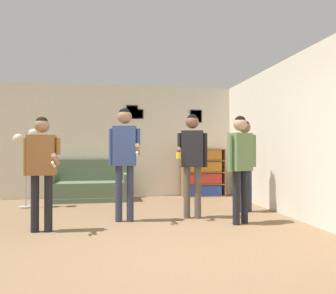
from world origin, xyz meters
TOP-DOWN VIEW (x-y plane):
  - ground_plane at (0.00, 0.00)m, footprint 20.00×20.00m
  - wall_back at (0.00, 4.51)m, footprint 7.38×0.08m
  - wall_right at (2.52, 2.24)m, footprint 0.06×6.88m
  - couch at (-0.97, 4.09)m, footprint 1.75×0.80m
  - bookshelf at (1.74, 4.29)m, footprint 1.06×0.30m
  - floor_lamp at (-2.14, 3.33)m, footprint 0.49×0.28m
  - person_player_foreground_left at (-1.42, 1.27)m, footprint 0.50×0.45m
  - person_player_foreground_center at (-0.27, 1.74)m, footprint 0.50×0.51m
  - person_watcher_holding_cup at (0.85, 1.81)m, footprint 0.56×0.40m
  - person_spectator_near_bookshelf at (1.48, 1.28)m, footprint 0.46×0.33m
  - person_spectator_far_right at (1.94, 2.19)m, footprint 0.48×0.29m

SIDE VIEW (x-z plane):
  - ground_plane at x=0.00m, z-range 0.00..0.00m
  - couch at x=-0.97m, z-range -0.16..0.75m
  - bookshelf at x=1.74m, z-range 0.00..1.16m
  - person_player_foreground_left at x=-1.42m, z-range 0.17..1.77m
  - person_spectator_near_bookshelf at x=1.48m, z-range 0.19..1.84m
  - person_spectator_far_right at x=1.94m, z-range 0.19..1.87m
  - person_watcher_holding_cup at x=0.85m, z-range 0.21..1.94m
  - person_player_foreground_center at x=-0.27m, z-range 0.22..2.02m
  - floor_lamp at x=-2.14m, z-range 0.44..1.99m
  - wall_right at x=2.52m, z-range 0.00..2.70m
  - wall_back at x=0.00m, z-range 0.00..2.70m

